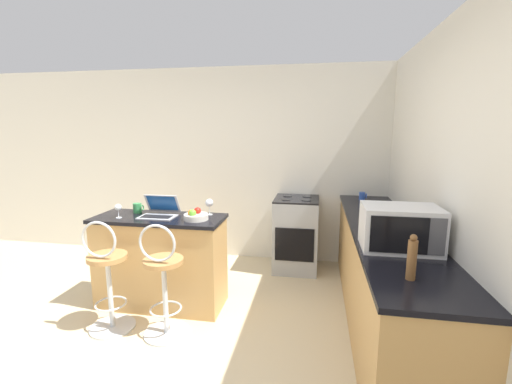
{
  "coord_description": "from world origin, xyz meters",
  "views": [
    {
      "loc": [
        1.12,
        -2.12,
        1.78
      ],
      "look_at": [
        0.4,
        1.92,
        1.03
      ],
      "focal_mm": 24.0,
      "sensor_mm": 36.0,
      "label": 1
    }
  ],
  "objects_px": {
    "stove_range": "(296,234)",
    "wine_glass_short": "(209,203)",
    "mug_green": "(138,208)",
    "pepper_mill": "(412,258)",
    "bar_stool_far": "(163,283)",
    "mug_blue": "(362,196)",
    "bar_stool_near": "(108,278)",
    "laptop": "(160,211)",
    "wine_glass_tall": "(118,208)",
    "microwave": "(400,228)",
    "fruit_bowl": "(195,216)"
  },
  "relations": [
    {
      "from": "bar_stool_near",
      "to": "laptop",
      "type": "bearing_deg",
      "value": 64.26
    },
    {
      "from": "wine_glass_tall",
      "to": "pepper_mill",
      "type": "xyz_separation_m",
      "value": [
        2.44,
        -0.98,
        0.03
      ]
    },
    {
      "from": "mug_green",
      "to": "fruit_bowl",
      "type": "height_order",
      "value": "fruit_bowl"
    },
    {
      "from": "laptop",
      "to": "wine_glass_short",
      "type": "distance_m",
      "value": 0.5
    },
    {
      "from": "laptop",
      "to": "wine_glass_tall",
      "type": "height_order",
      "value": "laptop"
    },
    {
      "from": "bar_stool_far",
      "to": "mug_green",
      "type": "bearing_deg",
      "value": 131.4
    },
    {
      "from": "bar_stool_near",
      "to": "microwave",
      "type": "distance_m",
      "value": 2.47
    },
    {
      "from": "stove_range",
      "to": "mug_green",
      "type": "bearing_deg",
      "value": -146.34
    },
    {
      "from": "bar_stool_near",
      "to": "laptop",
      "type": "height_order",
      "value": "laptop"
    },
    {
      "from": "pepper_mill",
      "to": "bar_stool_near",
      "type": "bearing_deg",
      "value": 165.94
    },
    {
      "from": "microwave",
      "to": "mug_green",
      "type": "distance_m",
      "value": 2.51
    },
    {
      "from": "laptop",
      "to": "wine_glass_short",
      "type": "bearing_deg",
      "value": 15.85
    },
    {
      "from": "bar_stool_far",
      "to": "mug_green",
      "type": "height_order",
      "value": "same"
    },
    {
      "from": "microwave",
      "to": "fruit_bowl",
      "type": "xyz_separation_m",
      "value": [
        -1.73,
        0.52,
        -0.12
      ]
    },
    {
      "from": "fruit_bowl",
      "to": "wine_glass_tall",
      "type": "distance_m",
      "value": 0.77
    },
    {
      "from": "bar_stool_far",
      "to": "wine_glass_tall",
      "type": "bearing_deg",
      "value": 147.76
    },
    {
      "from": "bar_stool_near",
      "to": "pepper_mill",
      "type": "height_order",
      "value": "pepper_mill"
    },
    {
      "from": "bar_stool_far",
      "to": "microwave",
      "type": "height_order",
      "value": "microwave"
    },
    {
      "from": "wine_glass_short",
      "to": "bar_stool_far",
      "type": "bearing_deg",
      "value": -107.15
    },
    {
      "from": "bar_stool_near",
      "to": "fruit_bowl",
      "type": "relative_size",
      "value": 4.4
    },
    {
      "from": "bar_stool_far",
      "to": "wine_glass_tall",
      "type": "height_order",
      "value": "wine_glass_tall"
    },
    {
      "from": "stove_range",
      "to": "mug_green",
      "type": "xyz_separation_m",
      "value": [
        -1.58,
        -1.05,
        0.52
      ]
    },
    {
      "from": "pepper_mill",
      "to": "wine_glass_short",
      "type": "bearing_deg",
      "value": 141.88
    },
    {
      "from": "pepper_mill",
      "to": "mug_blue",
      "type": "bearing_deg",
      "value": 89.7
    },
    {
      "from": "bar_stool_far",
      "to": "mug_blue",
      "type": "distance_m",
      "value": 2.54
    },
    {
      "from": "wine_glass_tall",
      "to": "stove_range",
      "type": "bearing_deg",
      "value": 37.71
    },
    {
      "from": "mug_green",
      "to": "wine_glass_tall",
      "type": "height_order",
      "value": "wine_glass_tall"
    },
    {
      "from": "mug_blue",
      "to": "wine_glass_short",
      "type": "relative_size",
      "value": 0.61
    },
    {
      "from": "wine_glass_tall",
      "to": "pepper_mill",
      "type": "distance_m",
      "value": 2.63
    },
    {
      "from": "mug_green",
      "to": "pepper_mill",
      "type": "bearing_deg",
      "value": -27.12
    },
    {
      "from": "laptop",
      "to": "microwave",
      "type": "xyz_separation_m",
      "value": [
        2.13,
        -0.6,
        0.1
      ]
    },
    {
      "from": "stove_range",
      "to": "bar_stool_far",
      "type": "bearing_deg",
      "value": -121.54
    },
    {
      "from": "bar_stool_near",
      "to": "bar_stool_far",
      "type": "height_order",
      "value": "same"
    },
    {
      "from": "mug_blue",
      "to": "wine_glass_tall",
      "type": "xyz_separation_m",
      "value": [
        -2.45,
        -1.3,
        0.05
      ]
    },
    {
      "from": "bar_stool_far",
      "to": "stove_range",
      "type": "relative_size",
      "value": 1.1
    },
    {
      "from": "stove_range",
      "to": "wine_glass_short",
      "type": "distance_m",
      "value": 1.42
    },
    {
      "from": "bar_stool_near",
      "to": "wine_glass_short",
      "type": "height_order",
      "value": "wine_glass_short"
    },
    {
      "from": "mug_blue",
      "to": "wine_glass_short",
      "type": "distance_m",
      "value": 1.91
    },
    {
      "from": "fruit_bowl",
      "to": "wine_glass_tall",
      "type": "relative_size",
      "value": 1.69
    },
    {
      "from": "pepper_mill",
      "to": "microwave",
      "type": "bearing_deg",
      "value": 84.42
    },
    {
      "from": "laptop",
      "to": "wine_glass_tall",
      "type": "distance_m",
      "value": 0.39
    },
    {
      "from": "bar_stool_near",
      "to": "stove_range",
      "type": "bearing_deg",
      "value": 47.15
    },
    {
      "from": "stove_range",
      "to": "wine_glass_short",
      "type": "xyz_separation_m",
      "value": [
        -0.82,
        -1.0,
        0.58
      ]
    },
    {
      "from": "fruit_bowl",
      "to": "pepper_mill",
      "type": "relative_size",
      "value": 0.87
    },
    {
      "from": "laptop",
      "to": "mug_green",
      "type": "height_order",
      "value": "laptop"
    },
    {
      "from": "mug_green",
      "to": "fruit_bowl",
      "type": "relative_size",
      "value": 0.44
    },
    {
      "from": "mug_green",
      "to": "wine_glass_short",
      "type": "height_order",
      "value": "wine_glass_short"
    },
    {
      "from": "mug_blue",
      "to": "fruit_bowl",
      "type": "distance_m",
      "value": 2.09
    },
    {
      "from": "mug_green",
      "to": "wine_glass_short",
      "type": "bearing_deg",
      "value": 3.71
    },
    {
      "from": "stove_range",
      "to": "fruit_bowl",
      "type": "distance_m",
      "value": 1.59
    }
  ]
}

